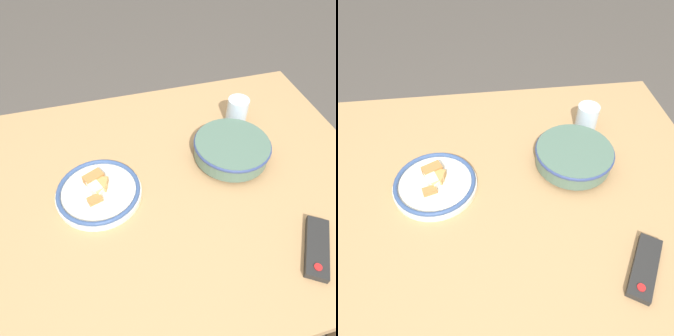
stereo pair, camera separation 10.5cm
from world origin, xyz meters
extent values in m
plane|color=#4C4742|center=(0.00, 0.00, 0.00)|extent=(8.00, 8.00, 0.00)
cube|color=tan|center=(0.00, 0.00, 0.70)|extent=(1.43, 1.04, 0.04)
cylinder|color=tan|center=(-0.65, -0.45, 0.34)|extent=(0.06, 0.06, 0.68)
cylinder|color=tan|center=(0.65, -0.45, 0.34)|extent=(0.06, 0.06, 0.68)
cylinder|color=#4C6B5B|center=(-0.27, -0.06, 0.73)|extent=(0.11, 0.11, 0.01)
cylinder|color=#4C6B5B|center=(-0.27, -0.06, 0.76)|extent=(0.25, 0.25, 0.06)
cylinder|color=#B75B23|center=(-0.27, -0.06, 0.76)|extent=(0.23, 0.23, 0.05)
torus|color=navy|center=(-0.27, -0.06, 0.79)|extent=(0.26, 0.26, 0.01)
cylinder|color=silver|center=(0.19, -0.02, 0.73)|extent=(0.27, 0.27, 0.02)
torus|color=#334C7F|center=(0.19, -0.02, 0.75)|extent=(0.26, 0.26, 0.01)
cube|color=tan|center=(0.18, -0.04, 0.75)|extent=(0.05, 0.06, 0.02)
cube|color=#B2753D|center=(0.20, 0.02, 0.75)|extent=(0.05, 0.04, 0.02)
cube|color=tan|center=(0.18, -0.02, 0.75)|extent=(0.05, 0.05, 0.02)
cube|color=#B2753D|center=(0.19, -0.06, 0.75)|extent=(0.07, 0.06, 0.03)
cube|color=silver|center=(0.19, -0.02, 0.75)|extent=(0.05, 0.05, 0.02)
cube|color=silver|center=(0.20, -0.03, 0.75)|extent=(0.05, 0.06, 0.02)
cube|color=black|center=(-0.36, 0.33, 0.73)|extent=(0.15, 0.19, 0.02)
cylinder|color=red|center=(-0.33, 0.38, 0.74)|extent=(0.02, 0.02, 0.00)
cylinder|color=silver|center=(-0.37, -0.24, 0.77)|extent=(0.08, 0.08, 0.10)
camera|label=1|loc=(0.15, 0.65, 1.54)|focal=35.00mm
camera|label=2|loc=(0.04, 0.67, 1.54)|focal=35.00mm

